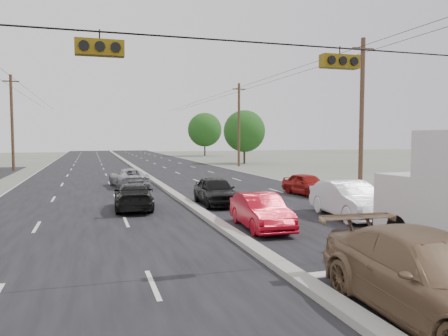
{
  "coord_description": "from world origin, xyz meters",
  "views": [
    {
      "loc": [
        -4.74,
        -10.11,
        3.48
      ],
      "look_at": [
        0.64,
        7.44,
        2.2
      ],
      "focal_mm": 35.0,
      "sensor_mm": 36.0,
      "label": 1
    }
  ],
  "objects_px": {
    "utility_pole_right_c": "(239,124)",
    "tree_right_mid": "(244,131)",
    "tree_right_far": "(205,130)",
    "queue_car_d": "(419,203)",
    "queue_car_a": "(216,191)",
    "utility_pole_left_c": "(12,122)",
    "red_sedan": "(261,212)",
    "tan_sedan": "(432,279)",
    "queue_car_b": "(349,200)",
    "oncoming_near": "(133,197)",
    "queue_car_e": "(307,185)",
    "utility_pole_right_b": "(362,113)",
    "oncoming_far": "(129,178)"
  },
  "relations": [
    {
      "from": "utility_pole_right_c",
      "to": "tree_right_mid",
      "type": "bearing_deg",
      "value": 63.43
    },
    {
      "from": "tree_right_far",
      "to": "queue_car_d",
      "type": "relative_size",
      "value": 1.9
    },
    {
      "from": "tree_right_mid",
      "to": "queue_car_a",
      "type": "distance_m",
      "value": 36.44
    },
    {
      "from": "utility_pole_left_c",
      "to": "red_sedan",
      "type": "distance_m",
      "value": 37.76
    },
    {
      "from": "tree_right_far",
      "to": "tan_sedan",
      "type": "bearing_deg",
      "value": -101.23
    },
    {
      "from": "queue_car_b",
      "to": "oncoming_near",
      "type": "bearing_deg",
      "value": 155.6
    },
    {
      "from": "tree_right_mid",
      "to": "tree_right_far",
      "type": "xyz_separation_m",
      "value": [
        1.0,
        25.0,
        0.62
      ]
    },
    {
      "from": "utility_pole_right_c",
      "to": "queue_car_e",
      "type": "height_order",
      "value": "utility_pole_right_c"
    },
    {
      "from": "utility_pole_left_c",
      "to": "utility_pole_right_b",
      "type": "relative_size",
      "value": 1.0
    },
    {
      "from": "queue_car_e",
      "to": "oncoming_far",
      "type": "relative_size",
      "value": 0.83
    },
    {
      "from": "tan_sedan",
      "to": "oncoming_near",
      "type": "xyz_separation_m",
      "value": [
        -4.21,
        14.64,
        -0.18
      ]
    },
    {
      "from": "queue_car_a",
      "to": "queue_car_e",
      "type": "xyz_separation_m",
      "value": [
        6.29,
        1.99,
        -0.06
      ]
    },
    {
      "from": "utility_pole_right_c",
      "to": "queue_car_d",
      "type": "distance_m",
      "value": 34.93
    },
    {
      "from": "utility_pole_left_c",
      "to": "queue_car_d",
      "type": "height_order",
      "value": "utility_pole_left_c"
    },
    {
      "from": "utility_pole_right_b",
      "to": "tan_sedan",
      "type": "height_order",
      "value": "utility_pole_right_b"
    },
    {
      "from": "utility_pole_left_c",
      "to": "oncoming_far",
      "type": "distance_m",
      "value": 21.9
    },
    {
      "from": "tan_sedan",
      "to": "queue_car_b",
      "type": "xyz_separation_m",
      "value": [
        4.48,
        9.69,
        -0.02
      ]
    },
    {
      "from": "queue_car_a",
      "to": "queue_car_d",
      "type": "bearing_deg",
      "value": -36.7
    },
    {
      "from": "utility_pole_left_c",
      "to": "queue_car_a",
      "type": "relative_size",
      "value": 2.36
    },
    {
      "from": "queue_car_a",
      "to": "oncoming_near",
      "type": "distance_m",
      "value": 4.22
    },
    {
      "from": "queue_car_e",
      "to": "tree_right_far",
      "type": "bearing_deg",
      "value": 75.07
    },
    {
      "from": "tan_sedan",
      "to": "red_sedan",
      "type": "height_order",
      "value": "tan_sedan"
    },
    {
      "from": "oncoming_far",
      "to": "utility_pole_right_c",
      "type": "bearing_deg",
      "value": -135.29
    },
    {
      "from": "queue_car_a",
      "to": "queue_car_d",
      "type": "height_order",
      "value": "queue_car_a"
    },
    {
      "from": "utility_pole_left_c",
      "to": "red_sedan",
      "type": "height_order",
      "value": "utility_pole_left_c"
    },
    {
      "from": "utility_pole_left_c",
      "to": "red_sedan",
      "type": "bearing_deg",
      "value": -68.24
    },
    {
      "from": "utility_pole_right_b",
      "to": "oncoming_near",
      "type": "bearing_deg",
      "value": -165.74
    },
    {
      "from": "utility_pole_left_c",
      "to": "utility_pole_right_b",
      "type": "xyz_separation_m",
      "value": [
        25.0,
        -25.0,
        0.0
      ]
    },
    {
      "from": "oncoming_far",
      "to": "queue_car_e",
      "type": "bearing_deg",
      "value": 134.46
    },
    {
      "from": "oncoming_near",
      "to": "oncoming_far",
      "type": "bearing_deg",
      "value": -90.21
    },
    {
      "from": "utility_pole_right_b",
      "to": "queue_car_a",
      "type": "height_order",
      "value": "utility_pole_right_b"
    },
    {
      "from": "tan_sedan",
      "to": "red_sedan",
      "type": "bearing_deg",
      "value": 92.52
    },
    {
      "from": "utility_pole_left_c",
      "to": "queue_car_d",
      "type": "distance_m",
      "value": 40.88
    },
    {
      "from": "tan_sedan",
      "to": "red_sedan",
      "type": "xyz_separation_m",
      "value": [
        0.0,
        8.71,
        -0.15
      ]
    },
    {
      "from": "oncoming_near",
      "to": "tan_sedan",
      "type": "bearing_deg",
      "value": 109.23
    },
    {
      "from": "tree_right_mid",
      "to": "queue_car_b",
      "type": "relative_size",
      "value": 1.48
    },
    {
      "from": "oncoming_near",
      "to": "utility_pole_right_c",
      "type": "bearing_deg",
      "value": -114.73
    },
    {
      "from": "queue_car_e",
      "to": "oncoming_far",
      "type": "height_order",
      "value": "queue_car_e"
    },
    {
      "from": "utility_pole_right_c",
      "to": "oncoming_far",
      "type": "xyz_separation_m",
      "value": [
        -14.71,
        -18.81,
        -4.46
      ]
    },
    {
      "from": "utility_pole_left_c",
      "to": "queue_car_a",
      "type": "bearing_deg",
      "value": -64.09
    },
    {
      "from": "utility_pole_right_c",
      "to": "tan_sedan",
      "type": "bearing_deg",
      "value": -104.3
    },
    {
      "from": "utility_pole_right_b",
      "to": "queue_car_b",
      "type": "bearing_deg",
      "value": -126.8
    },
    {
      "from": "utility_pole_right_b",
      "to": "tree_right_mid",
      "type": "distance_m",
      "value": 30.11
    },
    {
      "from": "tree_right_mid",
      "to": "queue_car_a",
      "type": "relative_size",
      "value": 1.68
    },
    {
      "from": "queue_car_b",
      "to": "oncoming_far",
      "type": "bearing_deg",
      "value": 123.58
    },
    {
      "from": "utility_pole_right_b",
      "to": "queue_car_d",
      "type": "relative_size",
      "value": 2.32
    },
    {
      "from": "utility_pole_right_b",
      "to": "utility_pole_left_c",
      "type": "bearing_deg",
      "value": 135.0
    },
    {
      "from": "queue_car_a",
      "to": "oncoming_far",
      "type": "xyz_separation_m",
      "value": [
        -3.61,
        9.8,
        -0.08
      ]
    },
    {
      "from": "tree_right_mid",
      "to": "tan_sedan",
      "type": "bearing_deg",
      "value": -105.65
    },
    {
      "from": "tan_sedan",
      "to": "queue_car_b",
      "type": "height_order",
      "value": "tan_sedan"
    }
  ]
}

